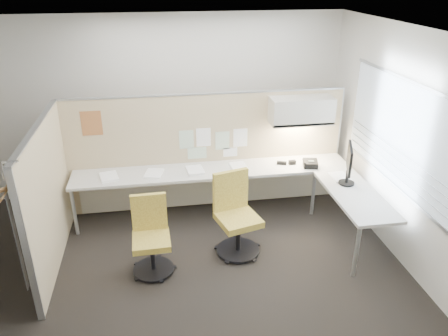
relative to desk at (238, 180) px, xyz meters
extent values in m
cube|color=black|center=(-0.93, -1.13, -0.61)|extent=(5.50, 4.50, 0.01)
cube|color=white|center=(-0.93, -1.13, 2.20)|extent=(5.50, 4.50, 0.01)
cube|color=beige|center=(-0.93, 1.12, 0.80)|extent=(5.50, 0.02, 2.80)
cube|color=beige|center=(-0.93, -3.38, 0.80)|extent=(5.50, 0.02, 2.80)
cube|color=beige|center=(1.82, -1.13, 0.80)|extent=(0.02, 4.50, 2.80)
cube|color=#919FA8|center=(1.79, -1.13, 0.95)|extent=(0.01, 2.80, 1.30)
cube|color=tan|center=(-0.38, 0.47, 0.27)|extent=(4.10, 0.06, 1.75)
cube|color=tan|center=(-2.43, -0.63, 0.27)|extent=(0.06, 2.20, 1.75)
cube|color=beige|center=(-0.33, 0.14, 0.11)|extent=(4.00, 0.60, 0.04)
cube|color=beige|center=(1.37, -0.89, 0.11)|extent=(0.60, 1.47, 0.04)
cube|color=beige|center=(-0.33, 0.41, -0.26)|extent=(3.90, 0.02, 0.64)
cylinder|color=#A5A8AA|center=(-2.28, -0.11, -0.26)|extent=(0.05, 0.05, 0.69)
cylinder|color=#A5A8AA|center=(1.12, -1.58, -0.26)|extent=(0.05, 0.05, 0.69)
cylinder|color=#A5A8AA|center=(1.12, -0.11, -0.26)|extent=(0.05, 0.05, 0.69)
cube|color=beige|center=(0.97, 0.26, 0.91)|extent=(0.90, 0.36, 0.38)
cube|color=#FFEABF|center=(0.97, 0.26, 0.70)|extent=(0.60, 0.06, 0.02)
cube|color=#8CBF8C|center=(-0.68, 0.44, 0.50)|extent=(0.21, 0.00, 0.28)
cube|color=white|center=(-0.43, 0.44, 0.52)|extent=(0.21, 0.00, 0.28)
cube|color=#8CBF8C|center=(-0.15, 0.44, 0.45)|extent=(0.21, 0.00, 0.28)
cube|color=white|center=(0.12, 0.44, 0.48)|extent=(0.21, 0.00, 0.28)
cube|color=#8CBF8C|center=(-0.53, 0.44, 0.28)|extent=(0.28, 0.00, 0.18)
cube|color=white|center=(-0.03, 0.44, 0.26)|extent=(0.21, 0.00, 0.14)
cube|color=orange|center=(-1.98, 0.44, 0.82)|extent=(0.28, 0.00, 0.35)
cylinder|color=black|center=(-1.25, -1.11, -0.57)|extent=(0.50, 0.50, 0.03)
cylinder|color=black|center=(-1.25, -1.11, -0.38)|extent=(0.06, 0.06, 0.38)
cube|color=#EEDC58|center=(-1.25, -1.11, -0.16)|extent=(0.45, 0.45, 0.08)
cube|color=#EEDC58|center=(-1.25, -0.90, 0.11)|extent=(0.42, 0.07, 0.48)
cylinder|color=black|center=(-0.16, -0.89, -0.57)|extent=(0.56, 0.56, 0.03)
cylinder|color=black|center=(-0.16, -0.89, -0.36)|extent=(0.06, 0.06, 0.43)
cube|color=#EEDC58|center=(-0.16, -0.89, -0.11)|extent=(0.60, 0.60, 0.09)
cube|color=#EEDC58|center=(-0.22, -0.66, 0.20)|extent=(0.47, 0.19, 0.53)
cylinder|color=black|center=(1.37, -0.60, 0.14)|extent=(0.21, 0.21, 0.02)
cylinder|color=black|center=(1.37, -0.60, 0.23)|extent=(0.04, 0.04, 0.19)
cube|color=black|center=(1.37, -0.60, 0.50)|extent=(0.21, 0.49, 0.34)
cube|color=black|center=(1.37, -0.60, 0.50)|extent=(0.17, 0.44, 0.30)
cube|color=black|center=(1.08, 0.00, 0.18)|extent=(0.24, 0.23, 0.12)
cylinder|color=black|center=(0.99, 0.02, 0.21)|extent=(0.07, 0.17, 0.04)
cube|color=black|center=(0.69, 0.15, 0.15)|extent=(0.15, 0.09, 0.05)
cube|color=black|center=(0.84, 0.14, 0.16)|extent=(0.10, 0.06, 0.06)
cube|color=silver|center=(-2.43, -1.63, 1.17)|extent=(0.14, 0.02, 0.02)
cylinder|color=silver|center=(-2.50, -1.63, 1.09)|extent=(0.02, 0.02, 0.14)
cube|color=#AD7F4C|center=(-2.50, -1.63, 0.96)|extent=(0.02, 0.44, 0.12)
cube|color=#AD7F4C|center=(-2.53, -1.60, 0.92)|extent=(0.02, 0.44, 0.12)
cube|color=gray|center=(-2.51, -1.68, 0.33)|extent=(0.01, 0.07, 1.10)
cube|color=white|center=(-1.79, 0.11, 0.14)|extent=(0.29, 0.34, 0.03)
cube|color=white|center=(-1.18, 0.12, 0.14)|extent=(0.29, 0.35, 0.02)
cube|color=white|center=(-0.60, 0.12, 0.15)|extent=(0.26, 0.32, 0.04)
cube|color=white|center=(0.05, 0.18, 0.13)|extent=(0.26, 0.32, 0.01)
cube|color=white|center=(1.36, -0.41, 0.14)|extent=(0.24, 0.31, 0.02)
camera|label=1|loc=(-1.10, -5.50, 2.77)|focal=35.00mm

